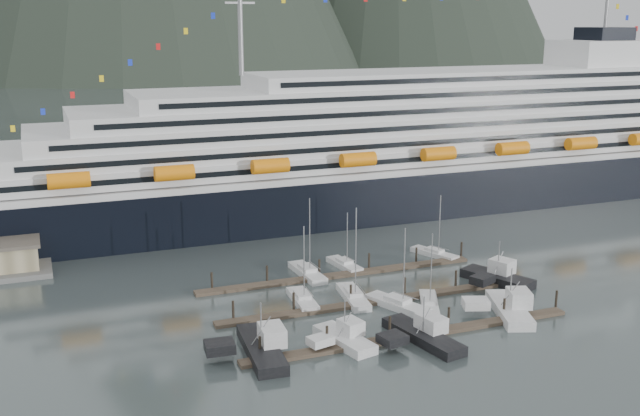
# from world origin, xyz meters

# --- Properties ---
(ground) EXTENTS (1600.00, 1600.00, 0.00)m
(ground) POSITION_xyz_m (0.00, 0.00, 0.00)
(ground) COLOR #424E4C
(ground) RESTS_ON ground
(cruise_ship) EXTENTS (210.00, 30.40, 50.30)m
(cruise_ship) POSITION_xyz_m (30.03, 54.94, 12.04)
(cruise_ship) COLOR black
(cruise_ship) RESTS_ON ground
(dock_near) EXTENTS (48.18, 2.28, 3.20)m
(dock_near) POSITION_xyz_m (-4.93, -9.95, 0.31)
(dock_near) COLOR #44392B
(dock_near) RESTS_ON ground
(dock_mid) EXTENTS (48.18, 2.28, 3.20)m
(dock_mid) POSITION_xyz_m (-4.93, 3.05, 0.31)
(dock_mid) COLOR #44392B
(dock_mid) RESTS_ON ground
(dock_far) EXTENTS (48.18, 2.28, 3.20)m
(dock_far) POSITION_xyz_m (-4.93, 16.05, 0.31)
(dock_far) COLOR #44392B
(dock_far) RESTS_ON ground
(sailboat_a) EXTENTS (3.38, 9.50, 12.64)m
(sailboat_a) POSITION_xyz_m (-14.57, 7.08, 0.42)
(sailboat_a) COLOR silver
(sailboat_a) RESTS_ON ground
(sailboat_b) EXTENTS (4.21, 10.87, 15.15)m
(sailboat_b) POSITION_xyz_m (-7.01, 5.38, 0.44)
(sailboat_b) COLOR silver
(sailboat_b) RESTS_ON ground
(sailboat_c) EXTENTS (6.77, 10.88, 12.92)m
(sailboat_c) POSITION_xyz_m (-2.24, 0.12, 0.43)
(sailboat_c) COLOR silver
(sailboat_c) RESTS_ON ground
(sailboat_d) EXTENTS (6.40, 10.09, 11.93)m
(sailboat_d) POSITION_xyz_m (2.33, -1.21, 0.39)
(sailboat_d) COLOR silver
(sailboat_d) RESTS_ON ground
(sailboat_e) EXTENTS (3.26, 10.77, 13.89)m
(sailboat_e) POSITION_xyz_m (-9.64, 18.35, 0.43)
(sailboat_e) COLOR silver
(sailboat_e) RESTS_ON ground
(sailboat_f) EXTENTS (3.61, 8.76, 10.28)m
(sailboat_f) POSITION_xyz_m (-2.28, 19.99, 0.39)
(sailboat_f) COLOR silver
(sailboat_f) RESTS_ON ground
(sailboat_g) EXTENTS (5.65, 9.52, 11.70)m
(sailboat_g) POSITION_xyz_m (15.25, 19.99, 0.39)
(sailboat_g) COLOR silver
(sailboat_g) RESTS_ON ground
(trawler_a) EXTENTS (10.27, 14.20, 7.70)m
(trawler_a) POSITION_xyz_m (-25.59, -7.64, 0.96)
(trawler_a) COLOR black
(trawler_a) RESTS_ON ground
(trawler_b) EXTENTS (8.26, 10.55, 6.51)m
(trawler_b) POSITION_xyz_m (-14.54, -8.66, 0.85)
(trawler_b) COLOR silver
(trawler_b) RESTS_ON ground
(trawler_c) EXTENTS (9.92, 13.83, 6.83)m
(trawler_c) POSITION_xyz_m (-4.54, -11.51, 0.88)
(trawler_c) COLOR black
(trawler_c) RESTS_ON ground
(trawler_d) EXTENTS (10.78, 13.42, 7.69)m
(trawler_d) POSITION_xyz_m (11.51, -7.84, 0.96)
(trawler_d) COLOR silver
(trawler_d) RESTS_ON ground
(trawler_e) EXTENTS (10.50, 12.37, 7.72)m
(trawler_e) POSITION_xyz_m (17.60, 3.97, 0.96)
(trawler_e) COLOR black
(trawler_e) RESTS_ON ground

